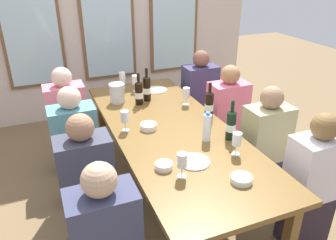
{
  "coord_description": "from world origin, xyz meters",
  "views": [
    {
      "loc": [
        -0.95,
        -2.29,
        2.02
      ],
      "look_at": [
        0.0,
        0.05,
        0.79
      ],
      "focal_mm": 35.52,
      "sensor_mm": 36.0,
      "label": 1
    }
  ],
  "objects": [
    {
      "name": "seated_person_6",
      "position": [
        -0.76,
        0.3,
        0.53
      ],
      "size": [
        0.38,
        0.24,
        1.11
      ],
      "color": "#382C3D",
      "rests_on": "ground"
    },
    {
      "name": "wine_bottle_3",
      "position": [
        0.39,
        0.06,
        0.87
      ],
      "size": [
        0.08,
        0.08,
        0.33
      ],
      "color": "black",
      "rests_on": "dining_table"
    },
    {
      "name": "seated_person_7",
      "position": [
        0.76,
        0.32,
        0.53
      ],
      "size": [
        0.38,
        0.24,
        1.11
      ],
      "color": "#23372D",
      "rests_on": "ground"
    },
    {
      "name": "tasting_bowl_1",
      "position": [
        0.13,
        -0.86,
        0.76
      ],
      "size": [
        0.14,
        0.14,
        0.04
      ],
      "primitive_type": "cylinder",
      "color": "white",
      "rests_on": "dining_table"
    },
    {
      "name": "ground_plane",
      "position": [
        0.0,
        0.0,
        0.0
      ],
      "size": [
        12.0,
        12.0,
        0.0
      ],
      "primitive_type": "plane",
      "color": "brown"
    },
    {
      "name": "back_wall_with_windows",
      "position": [
        0.0,
        2.2,
        1.45
      ],
      "size": [
        4.14,
        0.1,
        2.9
      ],
      "color": "beige",
      "rests_on": "ground"
    },
    {
      "name": "seated_person_1",
      "position": [
        0.76,
        -0.31,
        0.53
      ],
      "size": [
        0.38,
        0.24,
        1.11
      ],
      "color": "#342B40",
      "rests_on": "ground"
    },
    {
      "name": "wine_glass_3",
      "position": [
        -0.2,
        -0.67,
        0.86
      ],
      "size": [
        0.07,
        0.07,
        0.17
      ],
      "color": "white",
      "rests_on": "dining_table"
    },
    {
      "name": "tasting_bowl_2",
      "position": [
        -0.27,
        -0.54,
        0.76
      ],
      "size": [
        0.12,
        0.12,
        0.04
      ],
      "primitive_type": "cylinder",
      "color": "white",
      "rests_on": "dining_table"
    },
    {
      "name": "seated_person_2",
      "position": [
        -0.76,
        0.86,
        0.53
      ],
      "size": [
        0.38,
        0.24,
        1.11
      ],
      "color": "#213444",
      "rests_on": "ground"
    },
    {
      "name": "wine_bottle_1",
      "position": [
        -0.09,
        0.58,
        0.86
      ],
      "size": [
        0.08,
        0.08,
        0.31
      ],
      "color": "black",
      "rests_on": "dining_table"
    },
    {
      "name": "wine_bottle_2",
      "position": [
        0.02,
        0.65,
        0.87
      ],
      "size": [
        0.08,
        0.08,
        0.33
      ],
      "color": "black",
      "rests_on": "dining_table"
    },
    {
      "name": "seated_person_5",
      "position": [
        0.76,
        -0.86,
        0.53
      ],
      "size": [
        0.38,
        0.24,
        1.11
      ],
      "color": "#2B212B",
      "rests_on": "ground"
    },
    {
      "name": "dining_table",
      "position": [
        0.0,
        0.0,
        0.67
      ],
      "size": [
        0.94,
        2.42,
        0.74
      ],
      "color": "brown",
      "rests_on": "ground"
    },
    {
      "name": "wine_glass_2",
      "position": [
        -0.36,
        0.1,
        0.86
      ],
      "size": [
        0.07,
        0.07,
        0.17
      ],
      "color": "white",
      "rests_on": "dining_table"
    },
    {
      "name": "white_plate_1",
      "position": [
        0.2,
        0.88,
        0.74
      ],
      "size": [
        0.23,
        0.23,
        0.01
      ],
      "primitive_type": "cylinder",
      "color": "white",
      "rests_on": "dining_table"
    },
    {
      "name": "seated_person_3",
      "position": [
        0.76,
        0.93,
        0.53
      ],
      "size": [
        0.38,
        0.24,
        1.11
      ],
      "color": "#222D31",
      "rests_on": "ground"
    },
    {
      "name": "wine_glass_4",
      "position": [
        0.33,
        0.4,
        0.86
      ],
      "size": [
        0.07,
        0.07,
        0.17
      ],
      "color": "white",
      "rests_on": "dining_table"
    },
    {
      "name": "tasting_bowl_0",
      "position": [
        -0.18,
        0.05,
        0.76
      ],
      "size": [
        0.14,
        0.14,
        0.05
      ],
      "primitive_type": "cylinder",
      "color": "white",
      "rests_on": "dining_table"
    },
    {
      "name": "metal_pitcher",
      "position": [
        -0.27,
        0.71,
        0.84
      ],
      "size": [
        0.16,
        0.16,
        0.19
      ],
      "color": "silver",
      "rests_on": "dining_table"
    },
    {
      "name": "wine_bottle_0",
      "position": [
        0.37,
        -0.35,
        0.86
      ],
      "size": [
        0.08,
        0.08,
        0.32
      ],
      "color": "black",
      "rests_on": "dining_table"
    },
    {
      "name": "seated_person_0",
      "position": [
        -0.76,
        -0.26,
        0.53
      ],
      "size": [
        0.38,
        0.24,
        1.11
      ],
      "color": "#28362D",
      "rests_on": "ground"
    },
    {
      "name": "wine_glass_0",
      "position": [
        -0.11,
        1.1,
        0.86
      ],
      "size": [
        0.07,
        0.07,
        0.17
      ],
      "color": "white",
      "rests_on": "dining_table"
    },
    {
      "name": "white_plate_0",
      "position": [
        -0.05,
        -0.55,
        0.74
      ],
      "size": [
        0.23,
        0.23,
        0.01
      ],
      "primitive_type": "cylinder",
      "color": "white",
      "rests_on": "dining_table"
    },
    {
      "name": "wine_glass_1",
      "position": [
        -0.01,
        0.94,
        0.86
      ],
      "size": [
        0.07,
        0.07,
        0.17
      ],
      "color": "white",
      "rests_on": "dining_table"
    },
    {
      "name": "wine_glass_5",
      "position": [
        0.28,
        -0.57,
        0.86
      ],
      "size": [
        0.07,
        0.07,
        0.17
      ],
      "color": "white",
      "rests_on": "dining_table"
    },
    {
      "name": "water_bottle",
      "position": [
        0.18,
        -0.3,
        0.85
      ],
      "size": [
        0.06,
        0.06,
        0.24
      ],
      "color": "white",
      "rests_on": "dining_table"
    }
  ]
}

